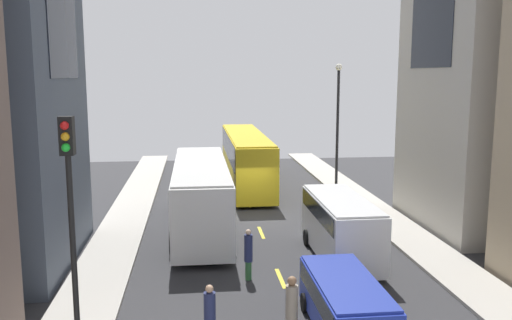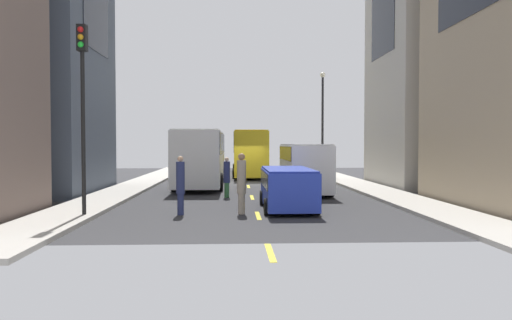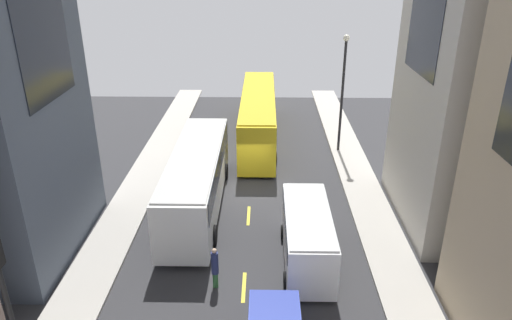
# 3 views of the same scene
# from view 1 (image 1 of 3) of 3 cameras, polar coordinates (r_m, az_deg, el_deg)

# --- Properties ---
(ground_plane) EXTENTS (39.87, 39.87, 0.00)m
(ground_plane) POSITION_cam_1_polar(r_m,az_deg,el_deg) (29.40, -0.17, -6.00)
(ground_plane) COLOR #333335
(sidewalk_west) EXTENTS (2.28, 44.00, 0.15)m
(sidewalk_west) POSITION_cam_1_polar(r_m,az_deg,el_deg) (29.44, -13.52, -6.08)
(sidewalk_west) COLOR #B2ADA3
(sidewalk_west) RESTS_ON ground
(sidewalk_east) EXTENTS (2.28, 44.00, 0.15)m
(sidewalk_east) POSITION_cam_1_polar(r_m,az_deg,el_deg) (30.85, 12.53, -5.35)
(sidewalk_east) COLOR #B2ADA3
(sidewalk_east) RESTS_ON ground
(lane_stripe_2) EXTENTS (0.16, 2.00, 0.01)m
(lane_stripe_2) POSITION_cam_1_polar(r_m,az_deg,el_deg) (20.91, 2.60, -12.35)
(lane_stripe_2) COLOR yellow
(lane_stripe_2) RESTS_ON ground
(lane_stripe_3) EXTENTS (0.16, 2.00, 0.01)m
(lane_stripe_3) POSITION_cam_1_polar(r_m,az_deg,el_deg) (26.53, 0.55, -7.65)
(lane_stripe_3) COLOR yellow
(lane_stripe_3) RESTS_ON ground
(lane_stripe_4) EXTENTS (0.16, 2.00, 0.01)m
(lane_stripe_4) POSITION_cam_1_polar(r_m,az_deg,el_deg) (32.29, -0.76, -4.61)
(lane_stripe_4) COLOR yellow
(lane_stripe_4) RESTS_ON ground
(lane_stripe_5) EXTENTS (0.16, 2.00, 0.01)m
(lane_stripe_5) POSITION_cam_1_polar(r_m,az_deg,el_deg) (38.12, -1.66, -2.50)
(lane_stripe_5) COLOR yellow
(lane_stripe_5) RESTS_ON ground
(lane_stripe_6) EXTENTS (0.16, 2.00, 0.01)m
(lane_stripe_6) POSITION_cam_1_polar(r_m,az_deg,el_deg) (44.00, -2.32, -0.94)
(lane_stripe_6) COLOR yellow
(lane_stripe_6) RESTS_ON ground
(lane_stripe_7) EXTENTS (0.16, 2.00, 0.01)m
(lane_stripe_7) POSITION_cam_1_polar(r_m,az_deg,el_deg) (49.90, -2.83, 0.24)
(lane_stripe_7) COLOR yellow
(lane_stripe_7) RESTS_ON ground
(city_bus_white) EXTENTS (2.81, 11.74, 3.35)m
(city_bus_white) POSITION_cam_1_polar(r_m,az_deg,el_deg) (26.74, -5.83, -3.14)
(city_bus_white) COLOR silver
(city_bus_white) RESTS_ON ground
(streetcar_yellow) EXTENTS (2.70, 14.39, 3.59)m
(streetcar_yellow) POSITION_cam_1_polar(r_m,az_deg,el_deg) (37.36, -1.09, 0.57)
(streetcar_yellow) COLOR yellow
(streetcar_yellow) RESTS_ON ground
(delivery_van_white) EXTENTS (2.25, 6.09, 2.58)m
(delivery_van_white) POSITION_cam_1_polar(r_m,az_deg,el_deg) (22.82, 8.92, -6.61)
(delivery_van_white) COLOR white
(delivery_van_white) RESTS_ON ground
(car_blue_0) EXTENTS (2.03, 4.71, 1.63)m
(car_blue_0) POSITION_cam_1_polar(r_m,az_deg,el_deg) (16.82, 9.40, -14.43)
(car_blue_0) COLOR #2338AD
(car_blue_0) RESTS_ON ground
(pedestrian_crossing_mid) EXTENTS (0.31, 0.31, 1.95)m
(pedestrian_crossing_mid) POSITION_cam_1_polar(r_m,az_deg,el_deg) (20.43, -0.81, -9.79)
(pedestrian_crossing_mid) COLOR #336B38
(pedestrian_crossing_mid) RESTS_ON ground
(pedestrian_walking_far) EXTENTS (0.34, 0.34, 2.25)m
(pedestrian_walking_far) POSITION_cam_1_polar(r_m,az_deg,el_deg) (15.32, 3.77, -15.79)
(pedestrian_walking_far) COLOR gray
(pedestrian_walking_far) RESTS_ON ground
(traffic_light_near_corner) EXTENTS (0.32, 0.44, 6.52)m
(traffic_light_near_corner) POSITION_cam_1_polar(r_m,az_deg,el_deg) (13.48, -18.96, -4.29)
(traffic_light_near_corner) COLOR black
(traffic_light_near_corner) RESTS_ON ground
(streetlamp_near) EXTENTS (0.44, 0.44, 8.14)m
(streetlamp_near) POSITION_cam_1_polar(r_m,az_deg,el_deg) (35.73, 8.61, 4.79)
(streetlamp_near) COLOR black
(streetlamp_near) RESTS_ON ground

